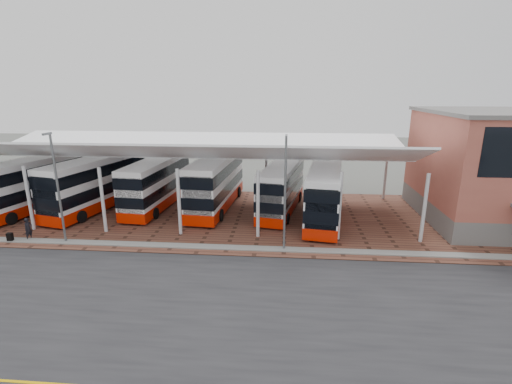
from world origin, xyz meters
TOP-DOWN VIEW (x-y plane):
  - ground at (0.00, 0.00)m, footprint 140.00×140.00m
  - road at (0.00, -1.00)m, footprint 120.00×14.00m
  - forecourt at (2.00, 13.00)m, footprint 72.00×16.00m
  - north_kerb at (0.00, 6.20)m, footprint 120.00×0.80m
  - canopy at (-6.00, 13.94)m, footprint 37.00×11.63m
  - lamp_west at (-14.00, 6.27)m, footprint 0.16×0.90m
  - lamp_east at (2.00, 6.27)m, footprint 0.16×0.90m
  - bus_0 at (-20.94, 13.21)m, footprint 5.25×11.86m
  - bus_1 at (-15.40, 14.11)m, footprint 5.23×11.89m
  - bus_2 at (-10.05, 15.19)m, footprint 3.41×11.10m
  - bus_3 at (-4.43, 15.34)m, footprint 3.57×11.79m
  - bus_4 at (1.67, 14.83)m, footprint 4.26×10.64m
  - bus_5 at (5.33, 12.84)m, footprint 4.09×11.31m
  - pedestrian at (-16.90, 6.48)m, footprint 0.54×0.70m
  - suitcase at (-18.08, 6.00)m, footprint 0.38×0.27m

SIDE VIEW (x-z plane):
  - ground at x=0.00m, z-range 0.00..0.00m
  - road at x=0.00m, z-range 0.00..0.02m
  - forecourt at x=2.00m, z-range 0.00..0.06m
  - north_kerb at x=0.00m, z-range 0.00..0.14m
  - suitcase at x=-18.08m, z-range 0.06..0.72m
  - pedestrian at x=-16.90m, z-range 0.06..1.75m
  - bus_4 at x=1.67m, z-range 0.05..4.32m
  - bus_2 at x=-10.05m, z-range 0.05..4.55m
  - bus_5 at x=5.33m, z-range 0.05..4.60m
  - bus_0 at x=-20.94m, z-range 0.04..4.81m
  - bus_1 at x=-15.40m, z-range 0.04..4.82m
  - bus_3 at x=-4.43m, z-range 0.04..4.84m
  - lamp_west at x=-14.00m, z-range 0.32..8.40m
  - lamp_east at x=2.00m, z-range 0.32..8.40m
  - canopy at x=-6.00m, z-range 2.26..9.33m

